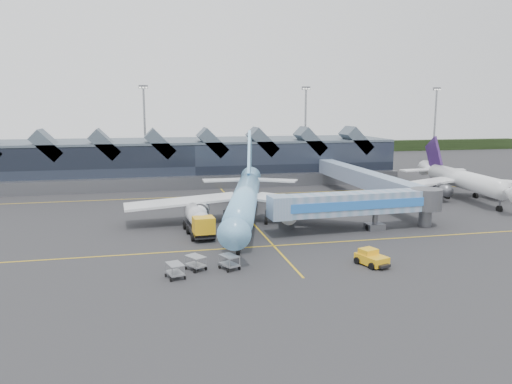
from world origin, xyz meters
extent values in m
plane|color=#242426|center=(0.00, 0.00, 0.00)|extent=(260.00, 260.00, 0.00)
cube|color=gold|center=(0.00, -8.00, 0.01)|extent=(120.00, 0.25, 0.01)
cube|color=gold|center=(0.00, 28.00, 0.01)|extent=(120.00, 0.25, 0.01)
cube|color=gold|center=(0.00, 10.00, 0.01)|extent=(0.25, 60.00, 0.01)
cube|color=black|center=(0.00, 110.00, 2.00)|extent=(260.00, 4.00, 4.00)
cube|color=black|center=(-5.00, 48.00, 4.50)|extent=(90.00, 20.00, 9.00)
cube|color=#4A5763|center=(-5.00, 48.00, 9.20)|extent=(90.00, 20.00, 0.60)
cube|color=#595A61|center=(-5.00, 37.00, 1.30)|extent=(90.00, 2.50, 2.60)
cube|color=#4A5763|center=(-34.00, 41.00, 9.30)|extent=(6.43, 6.00, 6.43)
cube|color=#4A5763|center=(-23.00, 41.00, 9.30)|extent=(6.43, 6.00, 6.43)
cube|color=#4A5763|center=(-12.00, 41.00, 9.30)|extent=(6.43, 6.00, 6.43)
cube|color=#4A5763|center=(-1.00, 41.00, 9.30)|extent=(6.43, 6.00, 6.43)
cube|color=#4A5763|center=(10.00, 41.00, 9.30)|extent=(6.43, 6.00, 6.43)
cube|color=#4A5763|center=(21.00, 41.00, 9.30)|extent=(6.43, 6.00, 6.43)
cube|color=#4A5763|center=(32.00, 41.00, 9.30)|extent=(6.43, 6.00, 6.43)
cylinder|color=gray|center=(-15.00, 72.00, 11.00)|extent=(0.56, 0.56, 22.00)
cube|color=#595A61|center=(-15.00, 72.00, 22.00)|extent=(2.40, 0.50, 0.90)
cylinder|color=gray|center=(30.00, 72.00, 11.00)|extent=(0.56, 0.56, 22.00)
cube|color=#595A61|center=(30.00, 72.00, 22.00)|extent=(2.40, 0.50, 0.90)
cylinder|color=gray|center=(70.00, 70.00, 11.00)|extent=(0.56, 0.56, 22.00)
cube|color=#595A61|center=(70.00, 70.00, 22.00)|extent=(2.40, 0.50, 0.90)
cylinder|color=#75B1EE|center=(-1.46, 2.99, 3.90)|extent=(10.74, 29.25, 3.61)
cone|color=#75B1EE|center=(-5.71, -13.61, 3.90)|extent=(4.74, 5.75, 3.61)
cube|color=black|center=(-5.86, -14.22, 4.65)|extent=(1.41, 0.66, 0.48)
cone|color=#75B1EE|center=(2.98, 20.41, 4.17)|extent=(5.15, 7.37, 3.61)
cube|color=white|center=(-10.11, 6.46, 3.26)|extent=(16.73, 6.47, 1.19)
cube|color=white|center=(7.78, 1.89, 3.26)|extent=(16.77, 13.37, 1.19)
cylinder|color=white|center=(-7.95, 2.49, 2.36)|extent=(3.41, 5.41, 2.24)
cylinder|color=white|center=(3.98, -0.56, 2.36)|extent=(3.41, 5.41, 2.24)
cube|color=#75B1EE|center=(2.57, 18.79, 7.93)|extent=(2.70, 9.06, 9.95)
cube|color=white|center=(-1.63, 20.30, 4.17)|extent=(7.54, 2.97, 0.24)
cube|color=white|center=(6.98, 18.09, 4.17)|extent=(8.01, 6.15, 0.24)
cylinder|color=#595A61|center=(-4.88, -10.37, 1.05)|extent=(0.27, 0.27, 2.09)
cylinder|color=#595A61|center=(-4.13, 4.97, 1.05)|extent=(0.27, 0.27, 2.09)
cylinder|color=#595A61|center=(1.82, 3.45, 1.05)|extent=(0.27, 0.27, 2.09)
cylinder|color=black|center=(-4.88, -10.37, 0.38)|extent=(0.75, 1.40, 1.34)
cylinder|color=white|center=(42.24, 14.63, 3.55)|extent=(5.54, 23.26, 3.29)
cone|color=white|center=(40.92, 1.20, 3.55)|extent=(3.66, 4.26, 3.29)
cone|color=white|center=(43.64, 28.72, 3.80)|extent=(3.79, 5.57, 3.29)
cube|color=white|center=(34.68, 16.44, 2.98)|extent=(14.30, 7.12, 1.10)
cube|color=white|center=(50.02, 14.92, 2.98)|extent=(14.27, 9.41, 1.10)
cylinder|color=#595A61|center=(36.97, 13.50, 2.15)|extent=(2.42, 4.13, 2.04)
cylinder|color=#595A61|center=(47.20, 12.49, 2.15)|extent=(2.42, 4.13, 2.04)
cube|color=#331A4F|center=(43.51, 27.41, 6.85)|extent=(1.22, 7.41, 8.03)
cube|color=white|center=(39.85, 28.10, 3.80)|extent=(6.55, 3.19, 0.27)
cube|color=white|center=(47.23, 27.37, 3.80)|extent=(6.69, 4.28, 0.27)
cylinder|color=#595A61|center=(41.18, 3.82, 0.95)|extent=(0.31, 0.31, 1.91)
cylinder|color=#595A61|center=(39.56, 15.89, 0.95)|extent=(0.31, 0.31, 1.91)
cylinder|color=#595A61|center=(45.13, 15.34, 0.95)|extent=(0.31, 0.31, 1.91)
cylinder|color=black|center=(41.18, 3.82, 0.34)|extent=(0.61, 1.26, 1.22)
cube|color=#678BAC|center=(12.75, -3.38, 3.95)|extent=(20.12, 4.10, 2.90)
cube|color=blue|center=(12.83, -4.93, 3.95)|extent=(19.96, 1.22, 1.20)
cube|color=#678BAC|center=(1.77, -3.99, 3.95)|extent=(2.77, 3.34, 3.00)
cylinder|color=#595A61|center=(15.74, -3.21, 1.97)|extent=(0.70, 0.70, 3.95)
cube|color=#595A61|center=(15.74, -3.21, 0.45)|extent=(2.51, 2.13, 0.90)
cylinder|color=black|center=(14.74, -3.27, 0.35)|extent=(0.45, 0.92, 0.90)
cylinder|color=black|center=(16.74, -3.16, 0.35)|extent=(0.45, 0.92, 0.90)
cylinder|color=#595A61|center=(23.72, -2.77, 3.95)|extent=(4.40, 4.40, 3.00)
cylinder|color=#595A61|center=(23.72, -2.77, 1.97)|extent=(1.80, 1.80, 3.95)
cube|color=black|center=(-8.43, -0.35, 0.81)|extent=(3.35, 9.93, 0.54)
cube|color=gold|center=(-8.15, -4.02, 1.95)|extent=(2.78, 2.58, 2.39)
cube|color=black|center=(-8.08, -4.89, 2.49)|extent=(2.39, 0.35, 1.08)
cylinder|color=silver|center=(-8.53, 0.95, 2.28)|extent=(2.97, 6.46, 2.49)
sphere|color=silver|center=(-8.78, 4.08, 2.28)|extent=(2.39, 2.39, 2.39)
sphere|color=silver|center=(-8.29, -2.18, 2.28)|extent=(2.39, 2.39, 2.39)
cylinder|color=black|center=(-9.53, -3.69, 0.54)|extent=(0.46, 1.11, 1.08)
cylinder|color=black|center=(-6.83, -3.49, 0.54)|extent=(0.46, 1.11, 1.08)
cylinder|color=black|center=(-9.83, 0.09, 0.54)|extent=(0.46, 1.11, 1.08)
cylinder|color=black|center=(-7.12, 0.30, 0.54)|extent=(0.46, 1.11, 1.08)
cylinder|color=black|center=(-10.04, 2.79, 0.54)|extent=(0.46, 1.11, 1.08)
cylinder|color=black|center=(-7.33, 3.00, 0.54)|extent=(0.46, 1.11, 1.08)
cube|color=gold|center=(8.47, -17.61, 0.66)|extent=(3.04, 3.87, 0.94)
cube|color=gold|center=(8.29, -17.07, 1.37)|extent=(2.08, 1.97, 0.66)
cube|color=black|center=(9.03, -19.31, 0.42)|extent=(1.49, 1.13, 0.28)
cylinder|color=black|center=(7.79, -19.02, 0.38)|extent=(0.51, 0.80, 0.75)
cylinder|color=black|center=(9.85, -18.34, 0.38)|extent=(0.51, 0.80, 0.75)
cylinder|color=black|center=(7.08, -16.88, 0.38)|extent=(0.51, 0.80, 0.75)
cylinder|color=black|center=(9.14, -16.20, 0.38)|extent=(0.51, 0.80, 0.75)
cube|color=gray|center=(-10.28, -15.09, 0.54)|extent=(2.27, 2.55, 0.15)
cube|color=gray|center=(-10.28, -15.09, 1.47)|extent=(2.27, 2.55, 0.08)
cylinder|color=black|center=(-10.04, -14.05, 0.18)|extent=(0.28, 0.36, 0.35)
cube|color=gray|center=(-6.80, -15.66, 0.54)|extent=(2.14, 2.53, 0.15)
cube|color=gray|center=(-6.80, -15.66, 1.47)|extent=(2.14, 2.53, 0.08)
cylinder|color=black|center=(-6.45, -14.64, 0.18)|extent=(0.25, 0.37, 0.35)
cube|color=gray|center=(-12.55, -17.20, 0.54)|extent=(1.91, 2.45, 0.15)
cube|color=gray|center=(-12.55, -17.20, 1.47)|extent=(1.91, 2.45, 0.08)
cylinder|color=black|center=(-12.06, -16.25, 0.18)|extent=(0.21, 0.37, 0.35)
camera|label=1|loc=(-14.96, -65.50, 16.99)|focal=35.00mm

